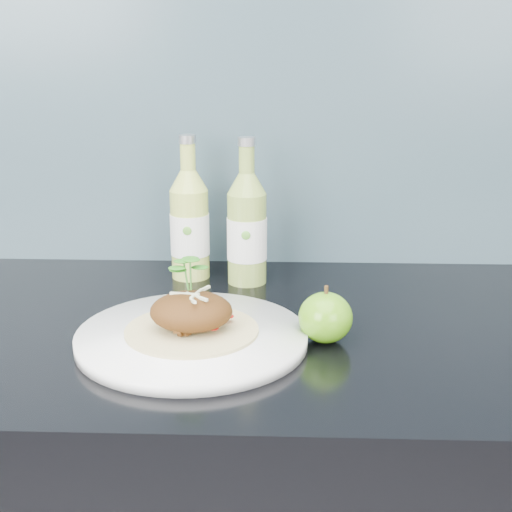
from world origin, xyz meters
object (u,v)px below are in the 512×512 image
(green_apple, at_px, (325,317))
(cider_bottle_left, at_px, (190,225))
(cider_bottle_right, at_px, (247,229))
(dinner_plate, at_px, (192,337))

(green_apple, height_order, cider_bottle_left, cider_bottle_left)
(cider_bottle_left, xyz_separation_m, cider_bottle_right, (0.09, -0.02, 0.00))
(cider_bottle_left, bearing_deg, dinner_plate, -76.29)
(cider_bottle_left, bearing_deg, green_apple, -44.92)
(dinner_plate, xyz_separation_m, cider_bottle_right, (0.06, 0.25, 0.08))
(dinner_plate, bearing_deg, cider_bottle_left, 97.46)
(green_apple, xyz_separation_m, cider_bottle_left, (-0.21, 0.26, 0.06))
(green_apple, xyz_separation_m, cider_bottle_right, (-0.11, 0.23, 0.06))
(dinner_plate, distance_m, green_apple, 0.17)
(cider_bottle_left, bearing_deg, cider_bottle_right, -7.78)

